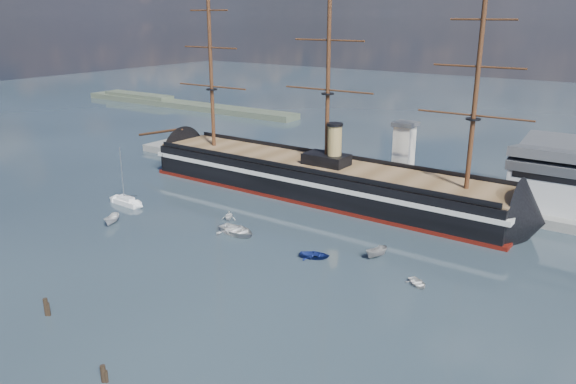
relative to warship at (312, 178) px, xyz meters
The scene contains 14 objects.
ground 24.60m from the warship, 55.50° to the right, with size 600.00×600.00×0.00m, color #232F37.
quay 28.92m from the warship, 33.97° to the left, with size 180.00×18.00×2.00m, color slate.
quay_tower 21.95m from the warship, 37.83° to the left, with size 5.00×5.00×15.00m.
shoreline 146.21m from the warship, 149.13° to the left, with size 120.00×10.00×4.00m.
warship is the anchor object (origin of this frame).
sailboat 42.39m from the warship, 135.17° to the right, with size 8.20×2.76×12.95m.
motorboat_a 45.68m from the warship, 119.71° to the right, with size 5.90×2.16×2.36m, color silver.
motorboat_b 36.27m from the warship, 56.83° to the right, with size 3.31×1.32×1.54m, color navy.
motorboat_c 37.40m from the warship, 40.06° to the right, with size 5.65×2.07×2.26m, color gray.
motorboat_d 24.97m from the warship, 101.49° to the right, with size 5.44×2.36×1.99m, color silver.
motorboat_e 48.80m from the warship, 37.80° to the right, with size 2.57×1.03×1.20m, color silver.
motorboat_g 29.84m from the warship, 86.63° to the right, with size 5.14×2.05×2.40m, color silver.
piling_near_left 68.19m from the warship, 90.76° to the right, with size 0.64×0.64×3.31m, color black.
piling_near_mid 75.40m from the warship, 76.14° to the right, with size 0.64×0.64×2.82m, color black.
Camera 1 is at (53.06, -46.18, 40.49)m, focal length 35.00 mm.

